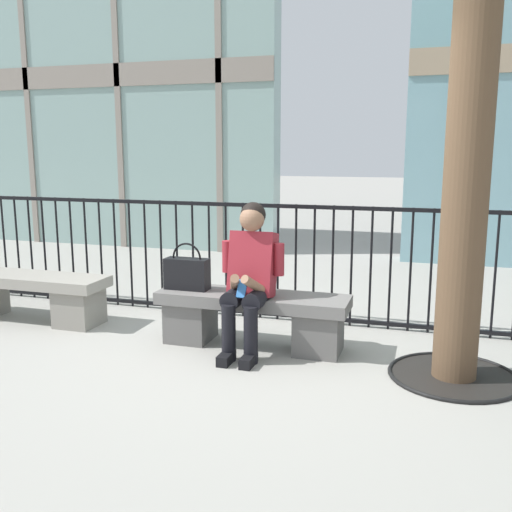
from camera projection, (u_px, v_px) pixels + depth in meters
ground_plane at (252, 346)px, 4.82m from camera, size 60.00×60.00×0.00m
stone_bench at (252, 315)px, 4.77m from camera, size 1.60×0.44×0.45m
seated_person_with_phone at (249, 273)px, 4.57m from camera, size 0.52×0.66×1.21m
handbag_on_bench at (187, 273)px, 4.87m from camera, size 0.38×0.15×0.40m
plaza_railing at (278, 262)px, 5.47m from camera, size 9.84×0.04×1.12m
stone_bench_far at (28, 293)px, 5.50m from camera, size 1.60×0.44×0.45m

